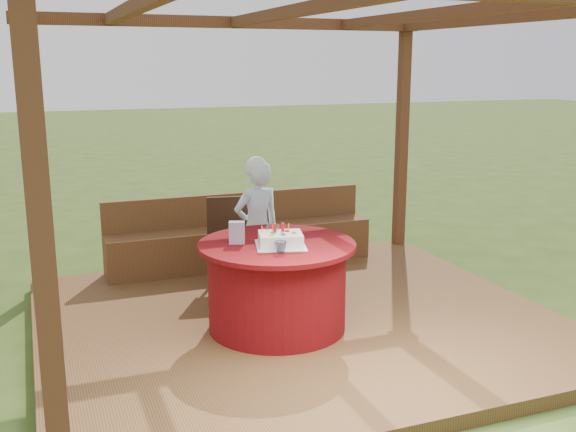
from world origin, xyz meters
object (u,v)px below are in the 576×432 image
object	(u,v)px
table	(277,285)
chair	(231,237)
bench	(241,242)
elderly_woman	(257,226)
drinking_glass	(281,247)
gift_bag	(237,233)
birthday_cake	(281,239)

from	to	relation	value
table	chair	bearing A→B (deg)	91.95
bench	elderly_woman	bearing A→B (deg)	-97.84
drinking_glass	bench	bearing A→B (deg)	81.16
elderly_woman	bench	bearing A→B (deg)	82.16
elderly_woman	table	bearing A→B (deg)	-98.07
table	elderly_woman	world-z (taller)	elderly_woman
chair	gift_bag	distance (m)	1.21
drinking_glass	elderly_woman	bearing A→B (deg)	80.35
gift_bag	chair	bearing A→B (deg)	95.74
table	bench	bearing A→B (deg)	82.05
table	gift_bag	xyz separation A→B (m)	(-0.32, 0.11, 0.47)
bench	birthday_cake	size ratio (longest dim) A/B	6.05
drinking_glass	chair	bearing A→B (deg)	88.75
bench	chair	xyz separation A→B (m)	(-0.31, -0.65, 0.25)
bench	chair	size ratio (longest dim) A/B	3.31
bench	elderly_woman	xyz separation A→B (m)	(-0.13, -0.98, 0.42)
elderly_woman	gift_bag	bearing A→B (deg)	-119.09
table	drinking_glass	size ratio (longest dim) A/B	13.48
elderly_woman	gift_bag	world-z (taller)	elderly_woman
elderly_woman	gift_bag	distance (m)	0.93
table	birthday_cake	world-z (taller)	birthday_cake
bench	drinking_glass	size ratio (longest dim) A/B	30.28
gift_bag	drinking_glass	world-z (taller)	gift_bag
table	chair	distance (m)	1.24
elderly_woman	drinking_glass	size ratio (longest dim) A/B	13.83
chair	gift_bag	size ratio (longest dim) A/B	4.89
bench	birthday_cake	bearing A→B (deg)	-97.66
chair	elderly_woman	world-z (taller)	elderly_woman
chair	table	bearing A→B (deg)	-88.05
elderly_woman	birthday_cake	distance (m)	1.03
bench	gift_bag	distance (m)	1.97
bench	table	xyz separation A→B (m)	(-0.26, -1.89, 0.12)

